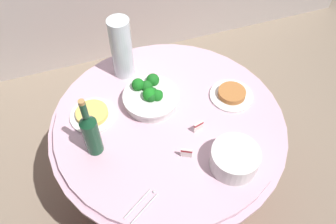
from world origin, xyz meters
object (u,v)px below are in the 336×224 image
Objects in this scene: decorative_fruit_vase at (122,51)px; broccoli_bowl at (151,96)px; plate_stack at (235,159)px; label_placard_mid at (198,126)px; food_plate_noodles at (92,114)px; label_placard_front at (186,153)px; food_plate_peanuts at (232,94)px; wine_bottle at (91,133)px; serving_tongs at (142,205)px.

broccoli_bowl is at bearing -73.74° from decorative_fruit_vase.
plate_stack is 0.24m from label_placard_mid.
plate_stack is 0.71m from food_plate_noodles.
decorative_fruit_vase is (-0.07, 0.25, 0.11)m from broccoli_bowl.
food_plate_noodles is (-0.30, 0.01, -0.03)m from broccoli_bowl.
label_placard_front is at bearing -45.89° from food_plate_noodles.
decorative_fruit_vase is 0.60m from food_plate_peanuts.
broccoli_bowl is 0.51m from plate_stack.
decorative_fruit_vase reaches higher than label_placard_front.
wine_bottle is 2.11× the size of serving_tongs.
label_placard_front reaches higher than food_plate_noodles.
label_placard_mid is at bearing 37.64° from serving_tongs.
label_placard_front reaches higher than serving_tongs.
decorative_fruit_vase is 0.78m from serving_tongs.
serving_tongs is 0.45m from label_placard_mid.
food_plate_peanuts is (0.72, 0.09, -0.11)m from wine_bottle.
food_plate_noodles is (-0.69, 0.10, -0.00)m from food_plate_peanuts.
broccoli_bowl is at bearing -1.64° from food_plate_noodles.
label_placard_mid is (0.23, -0.49, -0.12)m from decorative_fruit_vase.
plate_stack is at bearing 6.72° from serving_tongs.
broccoli_bowl reaches higher than label_placard_front.
wine_bottle is at bearing -97.20° from food_plate_noodles.
food_plate_peanuts is 0.43m from label_placard_front.
food_plate_noodles is at bearing 134.11° from label_placard_front.
plate_stack is 0.62× the size of wine_bottle.
wine_bottle reaches higher than food_plate_noodles.
serving_tongs is 0.72× the size of food_plate_peanuts.
food_plate_peanuts is at bearing -13.44° from broccoli_bowl.
plate_stack is at bearing -66.62° from decorative_fruit_vase.
broccoli_bowl reaches higher than food_plate_noodles.
decorative_fruit_vase reaches higher than label_placard_mid.
broccoli_bowl is at bearing 29.71° from wine_bottle.
wine_bottle reaches higher than label_placard_mid.
label_placard_front is (-0.18, 0.11, -0.02)m from plate_stack.
serving_tongs is (-0.12, -0.76, -0.15)m from decorative_fruit_vase.
decorative_fruit_vase reaches higher than serving_tongs.
food_plate_peanuts is 4.00× the size of label_placard_front.
plate_stack reaches higher than food_plate_peanuts.
broccoli_bowl is 0.41m from food_plate_peanuts.
serving_tongs is at bearing -173.28° from plate_stack.
decorative_fruit_vase reaches higher than plate_stack.
food_plate_noodles is at bearing 171.51° from food_plate_peanuts.
serving_tongs is at bearing -79.02° from food_plate_noodles.
plate_stack is at bearing -63.03° from broccoli_bowl.
food_plate_peanuts is at bearing 6.93° from wine_bottle.
plate_stack is 0.43m from serving_tongs.
food_plate_peanuts is (0.40, -0.10, -0.03)m from broccoli_bowl.
serving_tongs is at bearing -142.36° from label_placard_mid.
broccoli_bowl is 0.55m from serving_tongs.
decorative_fruit_vase is at bearing 143.81° from food_plate_peanuts.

